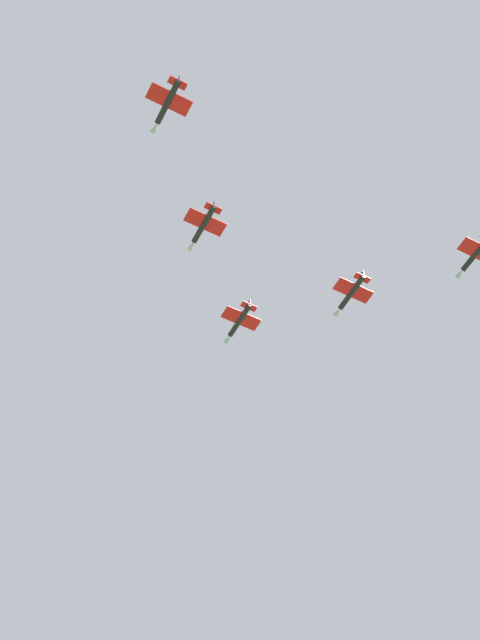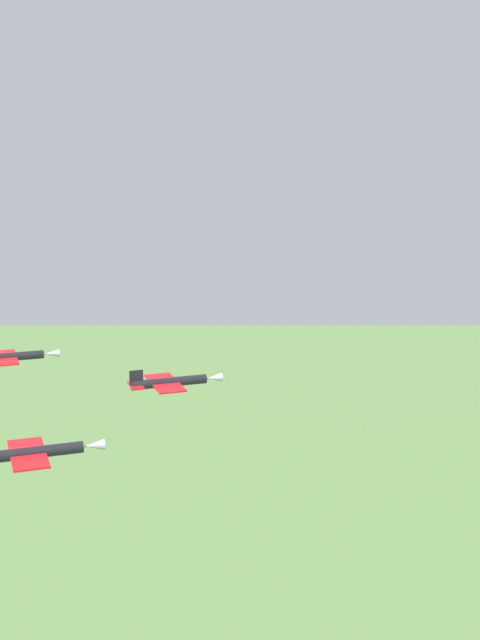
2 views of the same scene
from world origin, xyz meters
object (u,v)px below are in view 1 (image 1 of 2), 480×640
(jet_port_inner, at_px, (204,225))
(jet_port_outer, at_px, (167,103))
(jet_starboard_inner, at_px, (351,293))
(jet_starboard_outer, at_px, (476,254))
(jet_lead, at_px, (239,321))

(jet_port_inner, xyz_separation_m, jet_port_outer, (29.10, 7.78, 0.03))
(jet_port_inner, height_order, jet_starboard_inner, jet_port_inner)
(jet_port_outer, bearing_deg, jet_starboard_inner, 21.13)
(jet_port_outer, distance_m, jet_starboard_outer, 78.69)
(jet_starboard_inner, distance_m, jet_port_outer, 63.27)
(jet_starboard_inner, bearing_deg, jet_starboard_outer, -49.23)
(jet_starboard_inner, relative_size, jet_port_outer, 1.00)
(jet_starboard_outer, bearing_deg, jet_port_inner, 158.87)
(jet_lead, relative_size, jet_port_outer, 1.00)
(jet_starboard_inner, bearing_deg, jet_port_outer, -158.87)
(jet_starboard_inner, xyz_separation_m, jet_starboard_outer, (-3.42, 29.92, -0.03))
(jet_lead, xyz_separation_m, jet_starboard_outer, (-8.45, 57.49, -0.45))
(jet_port_outer, xyz_separation_m, jet_starboard_outer, (-65.04, 44.28, -0.89))
(jet_starboard_outer, bearing_deg, jet_port_outer, 180.00)
(jet_starboard_outer, bearing_deg, jet_lead, 132.61)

